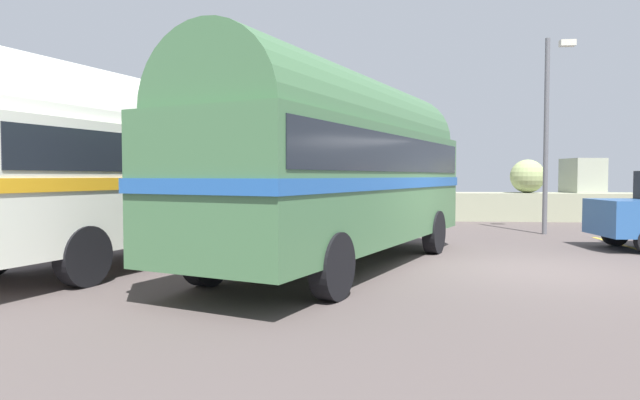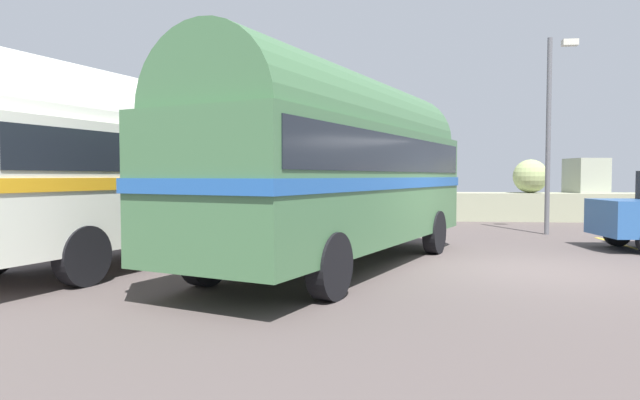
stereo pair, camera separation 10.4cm
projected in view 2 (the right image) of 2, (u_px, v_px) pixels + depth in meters
ground at (530, 271)px, 10.11m from camera, size 32.00×26.00×0.02m
breakwater at (459, 201)px, 21.74m from camera, size 31.36×2.14×2.45m
vintage_coach at (340, 160)px, 10.39m from camera, size 5.44×8.85×3.70m
second_coach at (141, 162)px, 11.38m from camera, size 4.89×8.90×3.70m
lamp_post at (551, 124)px, 16.19m from camera, size 0.93×0.43×5.81m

